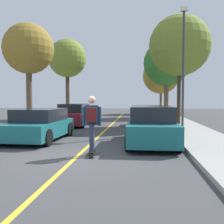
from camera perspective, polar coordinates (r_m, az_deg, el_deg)
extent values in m
plane|color=#424244|center=(7.89, -7.97, -9.91)|extent=(80.00, 80.00, 0.00)
cube|color=gold|center=(11.74, -3.24, -5.63)|extent=(0.12, 39.20, 0.01)
cube|color=#196066|center=(11.39, -15.73, -3.52)|extent=(1.99, 4.09, 0.62)
cube|color=black|center=(11.49, -15.45, -0.60)|extent=(1.72, 2.44, 0.52)
cylinder|color=black|center=(9.87, -14.04, -5.49)|extent=(0.24, 0.65, 0.64)
cylinder|color=black|center=(10.64, -22.92, -5.03)|extent=(0.24, 0.65, 0.64)
cylinder|color=black|center=(12.34, -9.52, -3.77)|extent=(0.24, 0.65, 0.64)
cylinder|color=black|center=(12.96, -16.99, -3.54)|extent=(0.24, 0.65, 0.64)
cube|color=maroon|center=(17.15, -8.20, -1.20)|extent=(1.79, 4.36, 0.69)
cube|color=black|center=(17.03, -8.29, 0.88)|extent=(1.55, 2.60, 0.56)
cylinder|color=black|center=(15.57, -6.58, -2.36)|extent=(0.23, 0.64, 0.64)
cylinder|color=black|center=(15.96, -12.16, -2.28)|extent=(0.23, 0.64, 0.64)
cylinder|color=black|center=(18.44, -4.78, -1.54)|extent=(0.23, 0.64, 0.64)
cylinder|color=black|center=(18.77, -9.54, -1.49)|extent=(0.23, 0.64, 0.64)
cube|color=#196066|center=(10.15, 8.62, -3.96)|extent=(1.76, 4.40, 0.71)
cube|color=black|center=(10.08, 8.65, -0.36)|extent=(1.55, 2.61, 0.57)
cylinder|color=black|center=(11.66, 4.25, -4.12)|extent=(0.22, 0.64, 0.64)
cylinder|color=black|center=(11.73, 12.30, -4.14)|extent=(0.22, 0.64, 0.64)
cylinder|color=black|center=(8.69, 3.62, -6.54)|extent=(0.22, 0.64, 0.64)
cylinder|color=black|center=(8.78, 14.42, -6.53)|extent=(0.22, 0.64, 0.64)
cube|color=#38383D|center=(15.75, 7.68, -1.52)|extent=(1.95, 4.51, 0.71)
cube|color=black|center=(15.69, 7.70, 0.59)|extent=(1.69, 2.77, 0.45)
cylinder|color=black|center=(17.28, 4.54, -1.83)|extent=(0.23, 0.64, 0.64)
cylinder|color=black|center=(17.36, 10.32, -1.85)|extent=(0.23, 0.64, 0.64)
cylinder|color=black|center=(14.22, 4.45, -2.85)|extent=(0.23, 0.64, 0.64)
cylinder|color=black|center=(14.31, 11.47, -2.87)|extent=(0.23, 0.64, 0.64)
cylinder|color=brown|center=(15.61, -17.72, 3.35)|extent=(0.33, 0.33, 3.53)
sphere|color=olive|center=(15.87, -17.88, 13.12)|extent=(2.86, 2.86, 2.86)
cylinder|color=#4C3823|center=(23.18, -9.73, 4.06)|extent=(0.33, 0.33, 4.17)
sphere|color=olive|center=(23.44, -9.80, 11.56)|extent=(3.31, 3.31, 3.31)
cylinder|color=#3D2D1E|center=(17.26, 14.48, 3.64)|extent=(0.24, 0.24, 3.71)
sphere|color=olive|center=(17.59, 14.61, 13.97)|extent=(3.88, 3.88, 3.88)
cylinder|color=brown|center=(25.09, 11.82, 3.65)|extent=(0.43, 0.43, 3.91)
sphere|color=#2D6B28|center=(25.31, 11.90, 10.49)|extent=(4.32, 4.32, 4.32)
cylinder|color=brown|center=(31.30, 10.65, 2.60)|extent=(0.27, 0.27, 2.93)
sphere|color=olive|center=(31.42, 10.70, 7.83)|extent=(4.26, 4.26, 4.26)
cylinder|color=#38383D|center=(13.83, 15.37, 8.58)|extent=(0.12, 0.12, 6.00)
cube|color=#EAE5C6|center=(14.48, 15.55, 20.94)|extent=(0.36, 0.24, 0.20)
cube|color=black|center=(8.10, -4.42, -8.89)|extent=(0.34, 0.86, 0.02)
cylinder|color=beige|center=(8.45, -4.99, -8.84)|extent=(0.03, 0.06, 0.06)
cylinder|color=beige|center=(8.44, -3.68, -8.84)|extent=(0.03, 0.06, 0.06)
cylinder|color=beige|center=(7.78, -5.23, -9.86)|extent=(0.03, 0.06, 0.06)
cylinder|color=beige|center=(7.78, -3.81, -9.86)|extent=(0.03, 0.06, 0.06)
cube|color=#99999E|center=(8.43, -4.34, -8.58)|extent=(0.10, 0.05, 0.02)
cube|color=#99999E|center=(7.77, -4.52, -9.57)|extent=(0.10, 0.05, 0.02)
cube|color=black|center=(8.30, -4.37, -8.29)|extent=(0.14, 0.27, 0.06)
cube|color=black|center=(7.87, -4.49, -8.92)|extent=(0.14, 0.27, 0.06)
cylinder|color=#283351|center=(8.13, -4.41, -5.31)|extent=(0.17, 0.17, 0.84)
cylinder|color=#283351|center=(7.89, -4.47, -5.56)|extent=(0.17, 0.17, 0.84)
cube|color=navy|center=(7.94, -4.46, -0.68)|extent=(0.43, 0.28, 0.61)
sphere|color=tan|center=(7.93, -4.47, 2.70)|extent=(0.23, 0.23, 0.23)
cylinder|color=navy|center=(7.96, -6.22, -0.94)|extent=(0.10, 0.10, 0.58)
cylinder|color=navy|center=(7.94, -2.69, -0.94)|extent=(0.10, 0.10, 0.58)
cube|color=#4C1414|center=(7.74, -4.51, -0.63)|extent=(0.32, 0.22, 0.44)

